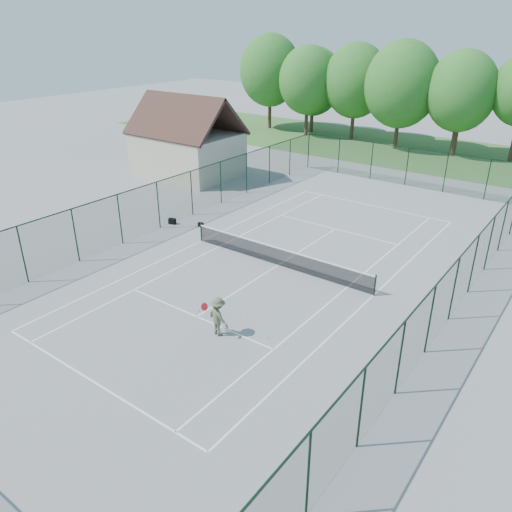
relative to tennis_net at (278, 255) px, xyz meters
name	(u,v)px	position (x,y,z in m)	size (l,w,h in m)	color
ground	(278,265)	(0.00, 0.00, -0.58)	(140.00, 140.00, 0.00)	gray
grass_far	(451,156)	(0.00, 30.00, -0.57)	(80.00, 16.00, 0.01)	#427133
court_lines	(278,265)	(0.00, 0.00, -0.57)	(11.05, 23.85, 0.01)	white
tennis_net	(278,255)	(0.00, 0.00, 0.00)	(11.08, 0.08, 1.10)	black
fence_enclosure	(279,238)	(0.00, 0.00, 0.98)	(18.05, 36.05, 3.02)	#15311F
utility_building	(187,138)	(-16.00, 10.00, 2.54)	(8.60, 6.27, 6.63)	beige
tree_line_far	(462,91)	(0.00, 30.00, 5.42)	(39.40, 6.40, 9.70)	#473024
sports_bag_a	(172,221)	(-8.89, 0.96, -0.39)	(0.46, 0.27, 0.36)	black
sports_bag_b	(201,225)	(-7.10, 1.70, -0.45)	(0.33, 0.20, 0.26)	black
tennis_player	(218,316)	(1.65, -6.86, 0.28)	(2.10, 0.93, 1.71)	#545A3D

